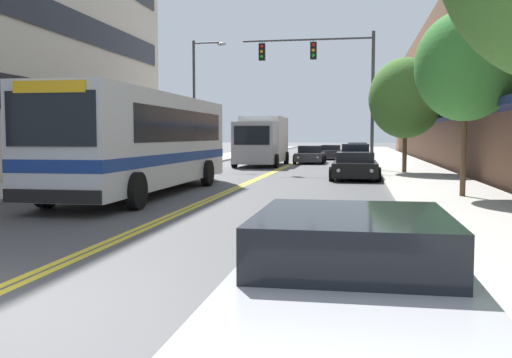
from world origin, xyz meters
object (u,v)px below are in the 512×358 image
(car_beige_parked_right_mid, at_px, (357,151))
(car_charcoal_moving_lead, at_px, (331,152))
(box_truck, at_px, (262,140))
(street_tree_right_mid, at_px, (466,66))
(car_navy_parked_right_end, at_px, (355,158))
(street_tree_right_far, at_px, (406,98))
(street_lamp_left_far, at_px, (199,93))
(car_dark_grey_moving_second, at_px, (310,155))
(car_black_parked_right_far, at_px, (355,166))
(city_bus, at_px, (146,139))
(car_silver_parked_right_foreground, at_px, (351,296))
(car_red_parked_left_mid, at_px, (184,161))
(traffic_signal_mast, at_px, (330,73))

(car_beige_parked_right_mid, distance_m, car_charcoal_moving_lead, 2.24)
(box_truck, relative_size, street_tree_right_mid, 1.33)
(car_navy_parked_right_end, relative_size, street_tree_right_far, 0.76)
(street_lamp_left_far, bearing_deg, car_dark_grey_moving_second, 48.07)
(car_dark_grey_moving_second, relative_size, street_tree_right_far, 0.77)
(car_black_parked_right_far, xyz_separation_m, street_tree_right_mid, (3.21, -8.07, 3.43))
(car_black_parked_right_far, distance_m, street_lamp_left_far, 12.64)
(car_navy_parked_right_end, distance_m, car_charcoal_moving_lead, 14.82)
(car_beige_parked_right_mid, distance_m, street_tree_right_mid, 30.83)
(city_bus, bearing_deg, street_tree_right_far, 49.17)
(box_truck, bearing_deg, car_dark_grey_moving_second, 51.50)
(car_black_parked_right_far, bearing_deg, box_truck, 119.10)
(car_silver_parked_right_foreground, bearing_deg, street_tree_right_far, 84.48)
(car_navy_parked_right_end, height_order, street_lamp_left_far, street_lamp_left_far)
(car_red_parked_left_mid, distance_m, car_silver_parked_right_foreground, 25.01)
(street_tree_right_far, bearing_deg, car_dark_grey_moving_second, 116.18)
(car_black_parked_right_far, relative_size, box_truck, 0.61)
(street_lamp_left_far, bearing_deg, car_black_parked_right_far, -38.77)
(traffic_signal_mast, bearing_deg, car_beige_parked_right_mid, 84.82)
(city_bus, distance_m, street_tree_right_mid, 10.35)
(car_charcoal_moving_lead, relative_size, car_dark_grey_moving_second, 1.07)
(street_tree_right_far, bearing_deg, street_tree_right_mid, -85.80)
(city_bus, relative_size, car_charcoal_moving_lead, 2.57)
(car_red_parked_left_mid, bearing_deg, car_charcoal_moving_lead, 71.33)
(car_beige_parked_right_mid, bearing_deg, street_tree_right_mid, -84.19)
(car_silver_parked_right_foreground, relative_size, car_beige_parked_right_mid, 1.05)
(car_dark_grey_moving_second, height_order, box_truck, box_truck)
(car_silver_parked_right_foreground, xyz_separation_m, street_lamp_left_far, (-9.41, 28.67, 3.92))
(city_bus, bearing_deg, traffic_signal_mast, 67.25)
(traffic_signal_mast, height_order, street_tree_right_mid, traffic_signal_mast)
(traffic_signal_mast, distance_m, street_tree_right_far, 4.72)
(street_lamp_left_far, xyz_separation_m, street_tree_right_far, (11.75, -4.44, -0.75))
(car_red_parked_left_mid, height_order, car_black_parked_right_far, car_red_parked_left_mid)
(city_bus, height_order, traffic_signal_mast, traffic_signal_mast)
(car_silver_parked_right_foreground, bearing_deg, car_beige_parked_right_mid, 89.92)
(car_dark_grey_moving_second, distance_m, street_lamp_left_far, 10.06)
(car_red_parked_left_mid, bearing_deg, box_truck, 72.68)
(car_silver_parked_right_foreground, distance_m, car_beige_parked_right_mid, 43.58)
(city_bus, xyz_separation_m, car_silver_parked_right_foreground, (6.96, -13.48, -1.24))
(box_truck, distance_m, street_tree_right_far, 11.63)
(traffic_signal_mast, xyz_separation_m, street_lamp_left_far, (-7.92, 2.16, -0.81))
(car_red_parked_left_mid, relative_size, box_truck, 0.64)
(street_lamp_left_far, bearing_deg, car_silver_parked_right_foreground, -71.84)
(car_charcoal_moving_lead, height_order, traffic_signal_mast, traffic_signal_mast)
(car_silver_parked_right_foreground, bearing_deg, city_bus, 117.31)
(city_bus, bearing_deg, car_navy_parked_right_end, 65.12)
(street_lamp_left_far, relative_size, street_tree_right_mid, 1.39)
(car_silver_parked_right_foreground, xyz_separation_m, car_black_parked_right_far, (-0.05, 21.16, -0.04))
(street_lamp_left_far, height_order, street_tree_right_far, street_lamp_left_far)
(car_dark_grey_moving_second, height_order, traffic_signal_mast, traffic_signal_mast)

